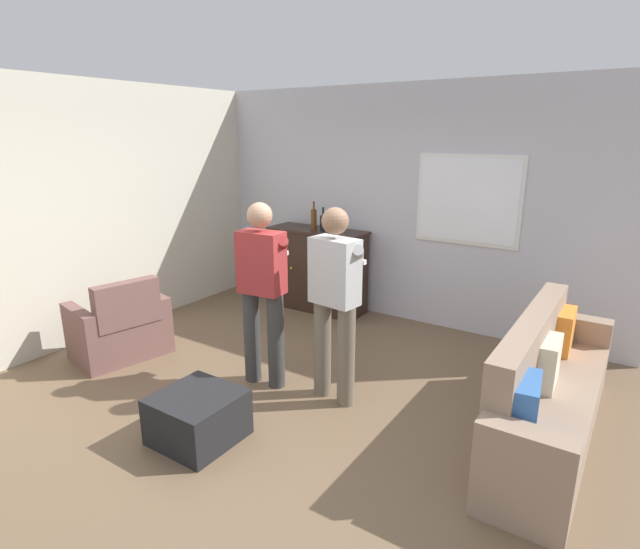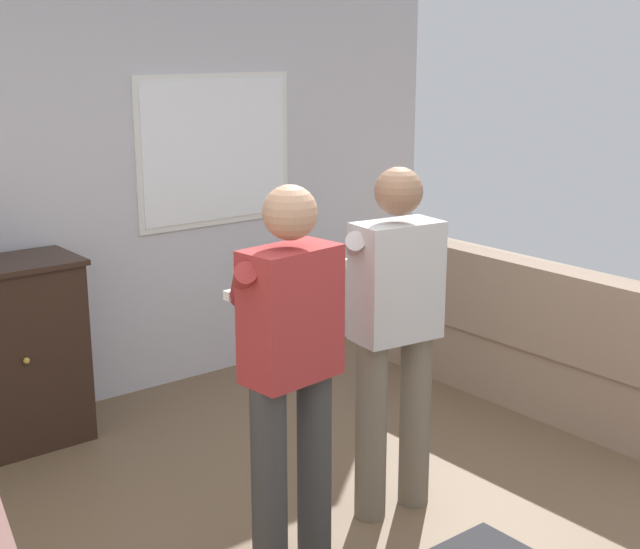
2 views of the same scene
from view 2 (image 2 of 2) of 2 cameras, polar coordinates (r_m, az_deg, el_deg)
The scene contains 4 objects.
wall_back_with_window at distance 5.66m, azimuth -13.45°, elevation 6.00°, with size 5.20×0.15×2.80m.
couch at distance 5.77m, azimuth 13.71°, elevation -4.57°, with size 0.57×2.33×0.94m.
person_standing_left at distance 3.66m, azimuth -1.97°, elevation -5.76°, with size 0.55×0.49×1.68m.
person_standing_right at distance 4.16m, azimuth 4.77°, elevation -3.28°, with size 0.55×0.50×1.68m.
Camera 2 is at (-2.35, -2.41, 2.21)m, focal length 50.00 mm.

